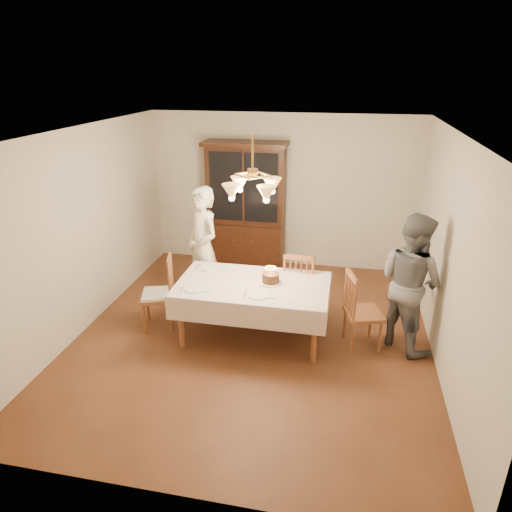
% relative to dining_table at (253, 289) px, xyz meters
% --- Properties ---
extents(ground, '(5.00, 5.00, 0.00)m').
position_rel_dining_table_xyz_m(ground, '(0.00, 0.00, -0.68)').
color(ground, '#522917').
rests_on(ground, ground).
extents(room_shell, '(5.00, 5.00, 5.00)m').
position_rel_dining_table_xyz_m(room_shell, '(0.00, 0.00, 0.90)').
color(room_shell, white).
rests_on(room_shell, ground).
extents(dining_table, '(1.90, 1.10, 0.76)m').
position_rel_dining_table_xyz_m(dining_table, '(0.00, 0.00, 0.00)').
color(dining_table, brown).
rests_on(dining_table, ground).
extents(china_hutch, '(1.38, 0.54, 2.16)m').
position_rel_dining_table_xyz_m(china_hutch, '(-0.59, 2.25, 0.36)').
color(china_hutch, black).
rests_on(china_hutch, ground).
extents(chair_far_side, '(0.47, 0.45, 1.00)m').
position_rel_dining_table_xyz_m(chair_far_side, '(0.53, 0.62, -0.24)').
color(chair_far_side, brown).
rests_on(chair_far_side, ground).
extents(chair_left_end, '(0.53, 0.54, 1.00)m').
position_rel_dining_table_xyz_m(chair_left_end, '(-1.29, -0.00, -0.23)').
color(chair_left_end, brown).
rests_on(chair_left_end, ground).
extents(chair_right_end, '(0.53, 0.55, 1.00)m').
position_rel_dining_table_xyz_m(chair_right_end, '(1.37, 0.06, -0.24)').
color(chair_right_end, brown).
rests_on(chair_right_end, ground).
extents(elderly_woman, '(0.76, 0.75, 1.76)m').
position_rel_dining_table_xyz_m(elderly_woman, '(-0.88, 0.76, 0.20)').
color(elderly_woman, white).
rests_on(elderly_woman, ground).
extents(adult_in_grey, '(1.05, 1.06, 1.73)m').
position_rel_dining_table_xyz_m(adult_in_grey, '(1.90, 0.20, 0.18)').
color(adult_in_grey, slate).
rests_on(adult_in_grey, ground).
extents(birthday_cake, '(0.30, 0.30, 0.21)m').
position_rel_dining_table_xyz_m(birthday_cake, '(0.21, 0.07, 0.14)').
color(birthday_cake, white).
rests_on(birthday_cake, dining_table).
extents(place_setting_near_left, '(0.38, 0.23, 0.02)m').
position_rel_dining_table_xyz_m(place_setting_near_left, '(-0.64, -0.31, 0.08)').
color(place_setting_near_left, white).
rests_on(place_setting_near_left, dining_table).
extents(place_setting_near_right, '(0.39, 0.24, 0.02)m').
position_rel_dining_table_xyz_m(place_setting_near_right, '(0.15, -0.32, 0.08)').
color(place_setting_near_right, white).
rests_on(place_setting_near_right, dining_table).
extents(place_setting_far_left, '(0.42, 0.27, 0.02)m').
position_rel_dining_table_xyz_m(place_setting_far_left, '(-0.64, 0.35, 0.08)').
color(place_setting_far_left, white).
rests_on(place_setting_far_left, dining_table).
extents(chandelier, '(0.62, 0.62, 0.73)m').
position_rel_dining_table_xyz_m(chandelier, '(-0.00, -0.00, 1.29)').
color(chandelier, '#BF8C3F').
rests_on(chandelier, ground).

